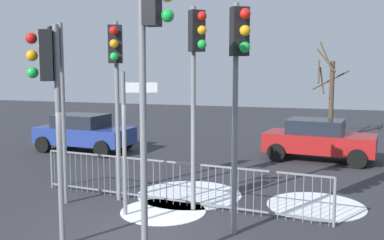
{
  "coord_description": "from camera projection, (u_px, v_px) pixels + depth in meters",
  "views": [
    {
      "loc": [
        3.71,
        -7.69,
        3.29
      ],
      "look_at": [
        0.22,
        2.85,
        2.0
      ],
      "focal_mm": 41.7,
      "sensor_mm": 36.0,
      "label": 1
    }
  ],
  "objects": [
    {
      "name": "ground_plane",
      "position": [
        136.0,
        236.0,
        8.79
      ],
      "size": [
        60.0,
        60.0,
        0.0
      ],
      "primitive_type": "plane",
      "color": "#2D2D33"
    },
    {
      "name": "traffic_light_mid_left",
      "position": [
        49.0,
        86.0,
        7.97
      ],
      "size": [
        0.51,
        0.42,
        4.06
      ],
      "rotation": [
        0.0,
        0.0,
        2.11
      ],
      "color": "slate",
      "rests_on": "ground"
    },
    {
      "name": "traffic_light_rear_left",
      "position": [
        239.0,
        67.0,
        8.39
      ],
      "size": [
        0.44,
        0.49,
        4.52
      ],
      "rotation": [
        0.0,
        0.0,
        3.77
      ],
      "color": "slate",
      "rests_on": "ground"
    },
    {
      "name": "traffic_light_foreground_right",
      "position": [
        116.0,
        71.0,
        10.69
      ],
      "size": [
        0.38,
        0.54,
        4.41
      ],
      "rotation": [
        0.0,
        0.0,
        3.5
      ],
      "color": "slate",
      "rests_on": "ground"
    },
    {
      "name": "traffic_light_foreground_left",
      "position": [
        196.0,
        63.0,
        9.89
      ],
      "size": [
        0.47,
        0.47,
        4.65
      ],
      "rotation": [
        0.0,
        0.0,
        3.93
      ],
      "color": "slate",
      "rests_on": "ground"
    },
    {
      "name": "traffic_light_mid_right",
      "position": [
        56.0,
        72.0,
        10.52
      ],
      "size": [
        0.47,
        0.47,
        4.35
      ],
      "rotation": [
        0.0,
        0.0,
        2.36
      ],
      "color": "slate",
      "rests_on": "ground"
    },
    {
      "name": "traffic_light_rear_right",
      "position": [
        151.0,
        48.0,
        6.84
      ],
      "size": [
        0.57,
        0.33,
        4.93
      ],
      "rotation": [
        0.0,
        0.0,
        4.77
      ],
      "color": "slate",
      "rests_on": "ground"
    },
    {
      "name": "direction_sign_post",
      "position": [
        127.0,
        136.0,
        9.82
      ],
      "size": [
        0.75,
        0.31,
        3.22
      ],
      "rotation": [
        0.0,
        0.0,
        0.35
      ],
      "color": "slate",
      "rests_on": "ground"
    },
    {
      "name": "pedestrian_guard_railing",
      "position": [
        173.0,
        182.0,
        10.73
      ],
      "size": [
        7.49,
        0.81,
        1.07
      ],
      "rotation": [
        0.0,
        0.0,
        -0.1
      ],
      "color": "slate",
      "rests_on": "ground"
    },
    {
      "name": "car_red_far",
      "position": [
        318.0,
        139.0,
        15.97
      ],
      "size": [
        3.96,
        2.27,
        1.47
      ],
      "rotation": [
        0.0,
        0.0,
        -0.11
      ],
      "color": "maroon",
      "rests_on": "ground"
    },
    {
      "name": "car_blue_trailing",
      "position": [
        84.0,
        132.0,
        17.71
      ],
      "size": [
        3.89,
        2.1,
        1.47
      ],
      "rotation": [
        0.0,
        0.0,
        -0.06
      ],
      "color": "navy",
      "rests_on": "ground"
    },
    {
      "name": "bare_tree_centre",
      "position": [
        330.0,
        94.0,
        20.63
      ],
      "size": [
        1.7,
        1.67,
        4.51
      ],
      "color": "#473828",
      "rests_on": "ground"
    },
    {
      "name": "snow_patch_kerb",
      "position": [
        163.0,
        211.0,
        10.29
      ],
      "size": [
        1.97,
        1.97,
        0.01
      ],
      "primitive_type": "cylinder",
      "color": "white",
      "rests_on": "ground"
    },
    {
      "name": "snow_patch_island",
      "position": [
        189.0,
        194.0,
        11.66
      ],
      "size": [
        2.73,
        2.73,
        0.01
      ],
      "primitive_type": "cylinder",
      "color": "white",
      "rests_on": "ground"
    },
    {
      "name": "snow_patch_verge",
      "position": [
        316.0,
        206.0,
        10.7
      ],
      "size": [
        2.33,
        2.33,
        0.01
      ],
      "primitive_type": "cylinder",
      "color": "white",
      "rests_on": "ground"
    }
  ]
}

